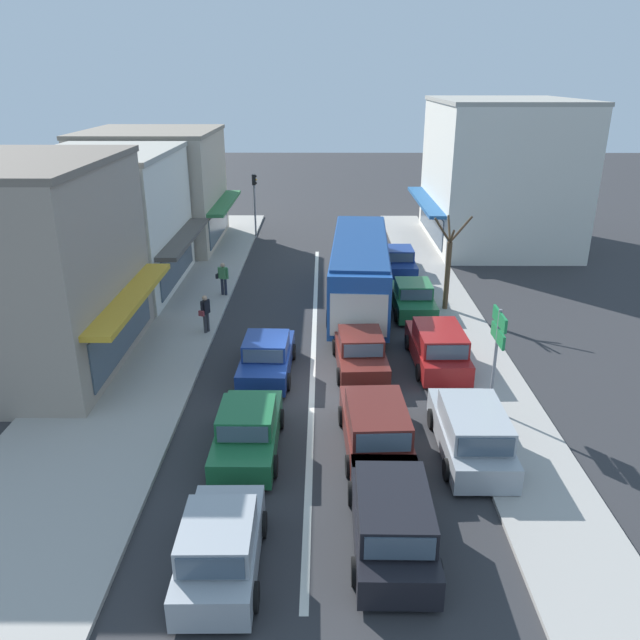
# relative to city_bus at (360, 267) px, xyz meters

# --- Properties ---
(ground_plane) EXTENTS (140.00, 140.00, 0.00)m
(ground_plane) POSITION_rel_city_bus_xyz_m (-2.09, -8.43, -1.88)
(ground_plane) COLOR #2D2D30
(lane_centre_line) EXTENTS (0.20, 28.00, 0.01)m
(lane_centre_line) POSITION_rel_city_bus_xyz_m (-2.09, -4.43, -1.88)
(lane_centre_line) COLOR silver
(lane_centre_line) RESTS_ON ground
(sidewalk_left) EXTENTS (5.20, 44.00, 0.14)m
(sidewalk_left) POSITION_rel_city_bus_xyz_m (-8.89, -2.43, -1.81)
(sidewalk_left) COLOR #A39E96
(sidewalk_left) RESTS_ON ground
(kerb_right) EXTENTS (2.80, 44.00, 0.12)m
(kerb_right) POSITION_rel_city_bus_xyz_m (4.11, -2.43, -1.82)
(kerb_right) COLOR #A39E96
(kerb_right) RESTS_ON ground
(shopfront_corner_near) EXTENTS (7.19, 8.64, 7.66)m
(shopfront_corner_near) POSITION_rel_city_bus_xyz_m (-12.27, -6.51, 1.94)
(shopfront_corner_near) COLOR gray
(shopfront_corner_near) RESTS_ON ground
(shopfront_mid_block) EXTENTS (7.36, 8.79, 6.93)m
(shopfront_mid_block) POSITION_rel_city_bus_xyz_m (-12.27, 2.37, 1.58)
(shopfront_mid_block) COLOR silver
(shopfront_mid_block) RESTS_ON ground
(shopfront_far_end) EXTENTS (8.77, 8.71, 7.16)m
(shopfront_far_end) POSITION_rel_city_bus_xyz_m (-12.27, 11.35, 1.69)
(shopfront_far_end) COLOR #B2A38E
(shopfront_far_end) RESTS_ON ground
(building_right_far) EXTENTS (9.26, 10.69, 8.93)m
(building_right_far) POSITION_rel_city_bus_xyz_m (9.39, 11.92, 2.58)
(building_right_far) COLOR silver
(building_right_far) RESTS_ON ground
(city_bus) EXTENTS (3.19, 10.98, 3.23)m
(city_bus) POSITION_rel_city_bus_xyz_m (0.00, 0.00, 0.00)
(city_bus) COLOR #1E4C99
(city_bus) RESTS_ON ground
(wagon_queue_far_back) EXTENTS (1.97, 4.52, 1.58)m
(wagon_queue_far_back) POSITION_rel_city_bus_xyz_m (-0.11, -16.29, -1.14)
(wagon_queue_far_back) COLOR black
(wagon_queue_far_back) RESTS_ON ground
(sedan_adjacent_lane_lead) EXTENTS (1.92, 4.21, 1.47)m
(sedan_adjacent_lane_lead) POSITION_rel_city_bus_xyz_m (-3.90, -12.41, -1.22)
(sedan_adjacent_lane_lead) COLOR #1E6638
(sedan_adjacent_lane_lead) RESTS_ON ground
(sedan_behind_bus_mid) EXTENTS (1.99, 4.25, 1.47)m
(sedan_behind_bus_mid) POSITION_rel_city_bus_xyz_m (-3.77, -7.36, -1.22)
(sedan_behind_bus_mid) COLOR navy
(sedan_behind_bus_mid) RESTS_ON ground
(sedan_queue_gap_filler) EXTENTS (2.05, 4.28, 1.47)m
(sedan_queue_gap_filler) POSITION_rel_city_bus_xyz_m (-0.33, -6.87, -1.22)
(sedan_queue_gap_filler) COLOR #561E19
(sedan_queue_gap_filler) RESTS_ON ground
(hatchback_behind_bus_near) EXTENTS (1.86, 3.72, 1.54)m
(hatchback_behind_bus_near) POSITION_rel_city_bus_xyz_m (-3.95, -17.22, -1.17)
(hatchback_behind_bus_near) COLOR #9EA3A8
(hatchback_behind_bus_near) RESTS_ON ground
(wagon_adjacent_lane_trail) EXTENTS (2.10, 4.58, 1.58)m
(wagon_adjacent_lane_trail) POSITION_rel_city_bus_xyz_m (-0.17, -12.35, -1.14)
(wagon_adjacent_lane_trail) COLOR #561E19
(wagon_adjacent_lane_trail) RESTS_ON ground
(parked_wagon_kerb_front) EXTENTS (1.94, 4.50, 1.58)m
(parked_wagon_kerb_front) POSITION_rel_city_bus_xyz_m (2.56, -12.54, -1.14)
(parked_wagon_kerb_front) COLOR #9EA3A8
(parked_wagon_kerb_front) RESTS_ON ground
(parked_wagon_kerb_second) EXTENTS (2.03, 4.54, 1.58)m
(parked_wagon_kerb_second) POSITION_rel_city_bus_xyz_m (2.61, -6.59, -1.14)
(parked_wagon_kerb_second) COLOR maroon
(parked_wagon_kerb_second) RESTS_ON ground
(parked_sedan_kerb_third) EXTENTS (1.92, 4.21, 1.47)m
(parked_sedan_kerb_third) POSITION_rel_city_bus_xyz_m (2.43, -0.88, -1.22)
(parked_sedan_kerb_third) COLOR #1E6638
(parked_sedan_kerb_third) RESTS_ON ground
(parked_sedan_kerb_rear) EXTENTS (1.91, 4.21, 1.47)m
(parked_sedan_kerb_rear) POSITION_rel_city_bus_xyz_m (2.40, 5.13, -1.22)
(parked_sedan_kerb_rear) COLOR navy
(parked_sedan_kerb_rear) RESTS_ON ground
(traffic_light_downstreet) EXTENTS (0.32, 0.24, 4.20)m
(traffic_light_downstreet) POSITION_rel_city_bus_xyz_m (-6.26, 13.23, 0.97)
(traffic_light_downstreet) COLOR gray
(traffic_light_downstreet) RESTS_ON ground
(directional_road_sign) EXTENTS (0.10, 1.40, 3.60)m
(directional_road_sign) POSITION_rel_city_bus_xyz_m (3.74, -10.15, 0.82)
(directional_road_sign) COLOR gray
(directional_road_sign) RESTS_ON ground
(street_tree_right) EXTENTS (1.73, 1.52, 4.49)m
(street_tree_right) POSITION_rel_city_bus_xyz_m (3.98, -0.74, 0.22)
(street_tree_right) COLOR brown
(street_tree_right) RESTS_ON ground
(pedestrian_with_handbag_near) EXTENTS (0.43, 0.64, 1.63)m
(pedestrian_with_handbag_near) POSITION_rel_city_bus_xyz_m (-6.64, -3.71, -0.81)
(pedestrian_with_handbag_near) COLOR #333338
(pedestrian_with_handbag_near) RESTS_ON sidewalk_left
(pedestrian_browsing_midblock) EXTENTS (0.66, 0.38, 1.63)m
(pedestrian_browsing_midblock) POSITION_rel_city_bus_xyz_m (-6.62, 1.08, -0.81)
(pedestrian_browsing_midblock) COLOR #232838
(pedestrian_browsing_midblock) RESTS_ON sidewalk_left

